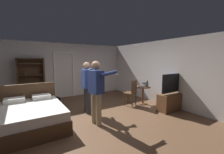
{
  "coord_description": "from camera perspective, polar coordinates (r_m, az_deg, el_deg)",
  "views": [
    {
      "loc": [
        -2.0,
        -3.79,
        1.74
      ],
      "look_at": [
        0.65,
        0.34,
        1.16
      ],
      "focal_mm": 23.18,
      "sensor_mm": 36.0,
      "label": 1
    }
  ],
  "objects": [
    {
      "name": "ground_plane",
      "position": [
        4.62,
        -4.67,
        -15.42
      ],
      "size": [
        6.69,
        6.69,
        0.0
      ],
      "primitive_type": "plane",
      "color": "brown"
    },
    {
      "name": "wall_back",
      "position": [
        7.19,
        -16.47,
        2.56
      ],
      "size": [
        5.66,
        0.12,
        2.51
      ],
      "primitive_type": "cube",
      "color": "silver",
      "rests_on": "ground_plane"
    },
    {
      "name": "wall_right",
      "position": [
        6.11,
        18.81,
        1.79
      ],
      "size": [
        0.12,
        6.32,
        2.51
      ],
      "primitive_type": "cube",
      "color": "silver",
      "rests_on": "ground_plane"
    },
    {
      "name": "doorway_frame",
      "position": [
        7.05,
        -18.31,
        2.15
      ],
      "size": [
        0.93,
        0.08,
        2.13
      ],
      "color": "white",
      "rests_on": "ground_plane"
    },
    {
      "name": "bed",
      "position": [
        4.44,
        -29.4,
        -13.07
      ],
      "size": [
        1.55,
        1.93,
        1.02
      ],
      "color": "#4C331E",
      "rests_on": "ground_plane"
    },
    {
      "name": "bookshelf",
      "position": [
        6.72,
        -29.25,
        -0.64
      ],
      "size": [
        0.99,
        0.32,
        1.82
      ],
      "color": "#4C331E",
      "rests_on": "ground_plane"
    },
    {
      "name": "tv_flatscreen",
      "position": [
        5.51,
        22.52,
        -8.1
      ],
      "size": [
        1.12,
        0.4,
        1.28
      ],
      "color": "brown",
      "rests_on": "ground_plane"
    },
    {
      "name": "side_table",
      "position": [
        5.88,
        12.13,
        -5.95
      ],
      "size": [
        0.58,
        0.58,
        0.7
      ],
      "color": "brown",
      "rests_on": "ground_plane"
    },
    {
      "name": "laptop",
      "position": [
        5.78,
        12.38,
        -3.28
      ],
      "size": [
        0.42,
        0.42,
        0.17
      ],
      "color": "black",
      "rests_on": "side_table"
    },
    {
      "name": "bottle_on_table",
      "position": [
        5.86,
        13.74,
        -2.63
      ],
      "size": [
        0.06,
        0.06,
        0.26
      ],
      "color": "black",
      "rests_on": "side_table"
    },
    {
      "name": "wooden_chair",
      "position": [
        5.61,
        7.82,
        -5.66
      ],
      "size": [
        0.56,
        0.56,
        0.99
      ],
      "color": "#4C331E",
      "rests_on": "ground_plane"
    },
    {
      "name": "person_blue_shirt",
      "position": [
        3.89,
        -6.17,
        -4.39
      ],
      "size": [
        0.74,
        0.58,
        1.72
      ],
      "color": "tan",
      "rests_on": "ground_plane"
    },
    {
      "name": "person_striped_shirt",
      "position": [
        4.79,
        -9.75,
        -2.74
      ],
      "size": [
        0.61,
        0.6,
        1.67
      ],
      "color": "#333338",
      "rests_on": "ground_plane"
    },
    {
      "name": "suitcase_dark",
      "position": [
        5.87,
        -22.38,
        -9.22
      ],
      "size": [
        0.52,
        0.46,
        0.36
      ],
      "primitive_type": "cube",
      "rotation": [
        0.0,
        0.0,
        0.28
      ],
      "color": "black",
      "rests_on": "ground_plane"
    },
    {
      "name": "suitcase_small",
      "position": [
        6.21,
        -27.29,
        -8.49
      ],
      "size": [
        0.51,
        0.39,
        0.38
      ],
      "primitive_type": "cube",
      "rotation": [
        0.0,
        0.0,
        0.14
      ],
      "color": "black",
      "rests_on": "ground_plane"
    }
  ]
}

